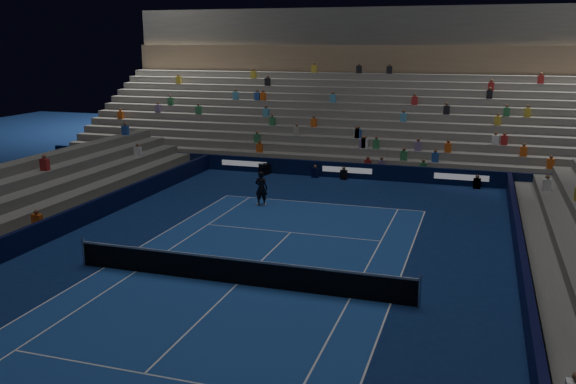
# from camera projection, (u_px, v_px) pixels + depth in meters

# --- Properties ---
(ground) EXTENTS (90.00, 90.00, 0.00)m
(ground) POSITION_uv_depth(u_px,v_px,m) (237.00, 284.00, 21.88)
(ground) COLOR navy
(ground) RESTS_ON ground
(court_surface) EXTENTS (10.97, 23.77, 0.01)m
(court_surface) POSITION_uv_depth(u_px,v_px,m) (237.00, 284.00, 21.88)
(court_surface) COLOR #1A4291
(court_surface) RESTS_ON ground
(sponsor_barrier_far) EXTENTS (44.00, 0.25, 1.00)m
(sponsor_barrier_far) POSITION_uv_depth(u_px,v_px,m) (347.00, 170.00, 38.89)
(sponsor_barrier_far) COLOR black
(sponsor_barrier_far) RESTS_ON ground
(sponsor_barrier_east) EXTENTS (0.25, 37.00, 1.00)m
(sponsor_barrier_east) POSITION_uv_depth(u_px,v_px,m) (528.00, 306.00, 18.91)
(sponsor_barrier_east) COLOR black
(sponsor_barrier_east) RESTS_ON ground
(sponsor_barrier_west) EXTENTS (0.25, 37.00, 1.00)m
(sponsor_barrier_west) POSITION_uv_depth(u_px,v_px,m) (14.00, 245.00, 24.62)
(sponsor_barrier_west) COLOR black
(sponsor_barrier_west) RESTS_ON ground
(grandstand_main) EXTENTS (44.00, 15.20, 11.20)m
(grandstand_main) POSITION_uv_depth(u_px,v_px,m) (374.00, 110.00, 46.90)
(grandstand_main) COLOR slate
(grandstand_main) RESTS_ON ground
(tennis_net) EXTENTS (12.90, 0.10, 1.10)m
(tennis_net) POSITION_uv_depth(u_px,v_px,m) (237.00, 271.00, 21.76)
(tennis_net) COLOR #B2B2B7
(tennis_net) RESTS_ON ground
(tennis_player) EXTENTS (0.69, 0.46, 1.85)m
(tennis_player) POSITION_uv_depth(u_px,v_px,m) (261.00, 188.00, 32.29)
(tennis_player) COLOR black
(tennis_player) RESTS_ON ground
(broadcast_camera) EXTENTS (0.68, 1.06, 0.69)m
(broadcast_camera) POSITION_uv_depth(u_px,v_px,m) (265.00, 169.00, 39.97)
(broadcast_camera) COLOR black
(broadcast_camera) RESTS_ON ground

